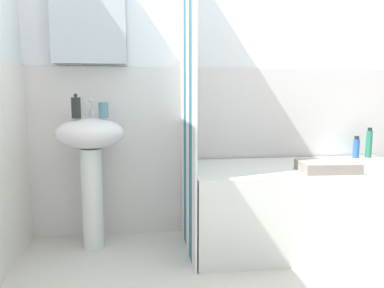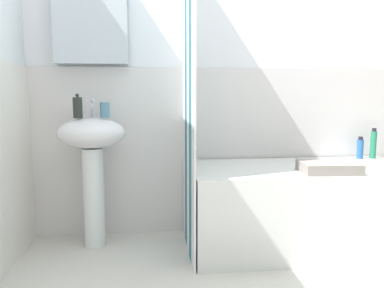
# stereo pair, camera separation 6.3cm
# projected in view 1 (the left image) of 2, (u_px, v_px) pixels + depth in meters

# --- Properties ---
(wall_back_tiled) EXTENTS (3.60, 0.18, 2.40)m
(wall_back_tiled) POSITION_uv_depth(u_px,v_px,m) (237.00, 76.00, 2.76)
(wall_back_tiled) COLOR white
(wall_back_tiled) RESTS_ON ground_plane
(sink) EXTENTS (0.44, 0.34, 0.86)m
(sink) POSITION_uv_depth(u_px,v_px,m) (91.00, 153.00, 2.46)
(sink) COLOR silver
(sink) RESTS_ON ground_plane
(faucet) EXTENTS (0.03, 0.12, 0.12)m
(faucet) POSITION_uv_depth(u_px,v_px,m) (91.00, 108.00, 2.50)
(faucet) COLOR silver
(faucet) RESTS_ON sink
(soap_dispenser) EXTENTS (0.06, 0.06, 0.16)m
(soap_dispenser) POSITION_uv_depth(u_px,v_px,m) (76.00, 107.00, 2.38)
(soap_dispenser) COLOR #232825
(soap_dispenser) RESTS_ON sink
(toothbrush_cup) EXTENTS (0.06, 0.06, 0.10)m
(toothbrush_cup) POSITION_uv_depth(u_px,v_px,m) (104.00, 110.00, 2.44)
(toothbrush_cup) COLOR teal
(toothbrush_cup) RESTS_ON sink
(bathtub) EXTENTS (1.48, 0.68, 0.54)m
(bathtub) POSITION_uv_depth(u_px,v_px,m) (300.00, 205.00, 2.55)
(bathtub) COLOR silver
(bathtub) RESTS_ON ground_plane
(shower_curtain) EXTENTS (0.01, 0.68, 2.00)m
(shower_curtain) POSITION_uv_depth(u_px,v_px,m) (188.00, 96.00, 2.35)
(shower_curtain) COLOR white
(shower_curtain) RESTS_ON ground_plane
(body_wash_bottle) EXTENTS (0.04, 0.04, 0.22)m
(body_wash_bottle) POSITION_uv_depth(u_px,v_px,m) (369.00, 143.00, 2.83)
(body_wash_bottle) COLOR #257454
(body_wash_bottle) RESTS_ON bathtub
(conditioner_bottle) EXTENTS (0.05, 0.05, 0.16)m
(conditioner_bottle) POSITION_uv_depth(u_px,v_px,m) (356.00, 148.00, 2.82)
(conditioner_bottle) COLOR #27599F
(conditioner_bottle) RESTS_ON bathtub
(towel_folded) EXTENTS (0.36, 0.26, 0.06)m
(towel_folded) POSITION_uv_depth(u_px,v_px,m) (327.00, 166.00, 2.34)
(towel_folded) COLOR gray
(towel_folded) RESTS_ON bathtub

